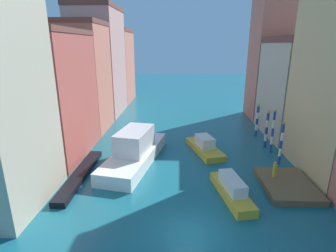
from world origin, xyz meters
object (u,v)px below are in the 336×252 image
(mooring_pole_1, at_px, (273,131))
(motorboat_1, at_px, (232,189))
(mooring_pole_2, at_px, (267,129))
(person_on_dock, at_px, (275,170))
(vaporetto_white, at_px, (135,150))
(motorboat_0, at_px, (205,146))
(waterfront_dock, at_px, (287,185))
(mooring_pole_3, at_px, (257,120))
(gondola_black, at_px, (80,174))
(mooring_pole_0, at_px, (281,143))

(mooring_pole_1, distance_m, motorboat_1, 11.77)
(mooring_pole_2, bearing_deg, person_on_dock, -101.96)
(person_on_dock, xyz_separation_m, vaporetto_white, (-13.25, 3.86, 0.09))
(motorboat_0, bearing_deg, mooring_pole_2, 11.77)
(person_on_dock, bearing_deg, motorboat_0, 128.45)
(motorboat_1, bearing_deg, person_on_dock, 31.52)
(mooring_pole_2, height_order, vaporetto_white, mooring_pole_2)
(waterfront_dock, height_order, mooring_pole_2, mooring_pole_2)
(motorboat_0, bearing_deg, waterfront_dock, -51.23)
(mooring_pole_2, distance_m, mooring_pole_3, 4.27)
(gondola_black, bearing_deg, vaporetto_white, 38.11)
(person_on_dock, relative_size, vaporetto_white, 0.11)
(waterfront_dock, distance_m, mooring_pole_1, 8.49)
(mooring_pole_0, relative_size, motorboat_1, 0.72)
(mooring_pole_2, distance_m, motorboat_1, 12.90)
(mooring_pole_1, bearing_deg, mooring_pole_3, 91.21)
(motorboat_0, bearing_deg, vaporetto_white, -157.26)
(mooring_pole_1, bearing_deg, waterfront_dock, -98.44)
(mooring_pole_1, bearing_deg, mooring_pole_0, -92.78)
(person_on_dock, relative_size, mooring_pole_2, 0.31)
(mooring_pole_3, height_order, gondola_black, mooring_pole_3)
(mooring_pole_3, bearing_deg, gondola_black, -147.40)
(person_on_dock, bearing_deg, mooring_pole_2, 78.04)
(waterfront_dock, bearing_deg, mooring_pole_0, 78.07)
(person_on_dock, xyz_separation_m, mooring_pole_1, (2.03, 7.12, 1.41))
(mooring_pole_0, bearing_deg, waterfront_dock, -101.93)
(person_on_dock, height_order, mooring_pole_3, mooring_pole_3)
(mooring_pole_3, bearing_deg, person_on_dock, -98.43)
(waterfront_dock, xyz_separation_m, vaporetto_white, (-14.08, 4.82, 1.03))
(gondola_black, height_order, motorboat_1, motorboat_1)
(mooring_pole_0, bearing_deg, motorboat_1, -132.92)
(vaporetto_white, bearing_deg, mooring_pole_0, 0.51)
(waterfront_dock, relative_size, mooring_pole_0, 1.28)
(gondola_black, relative_size, motorboat_0, 1.42)
(mooring_pole_0, xyz_separation_m, vaporetto_white, (-15.13, -0.13, -1.06))
(motorboat_1, bearing_deg, mooring_pole_2, 61.49)
(motorboat_0, bearing_deg, mooring_pole_1, 0.41)
(mooring_pole_1, xyz_separation_m, motorboat_1, (-6.31, -9.75, -1.94))
(mooring_pole_0, height_order, vaporetto_white, mooring_pole_0)
(mooring_pole_3, relative_size, vaporetto_white, 0.35)
(waterfront_dock, distance_m, gondola_black, 18.76)
(person_on_dock, distance_m, vaporetto_white, 13.80)
(waterfront_dock, xyz_separation_m, mooring_pole_3, (1.08, 13.84, 2.02))
(vaporetto_white, xyz_separation_m, gondola_black, (-4.64, -3.64, -1.03))
(vaporetto_white, distance_m, motorboat_1, 11.09)
(waterfront_dock, distance_m, person_on_dock, 1.58)
(mooring_pole_0, relative_size, mooring_pole_2, 1.00)
(waterfront_dock, distance_m, mooring_pole_0, 5.48)
(person_on_dock, xyz_separation_m, gondola_black, (-17.89, 0.22, -0.94))
(gondola_black, xyz_separation_m, motorboat_0, (12.28, 6.84, 0.36))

